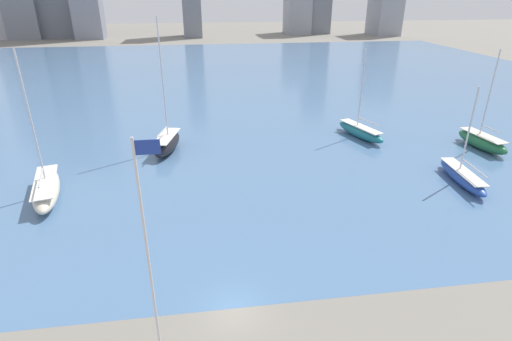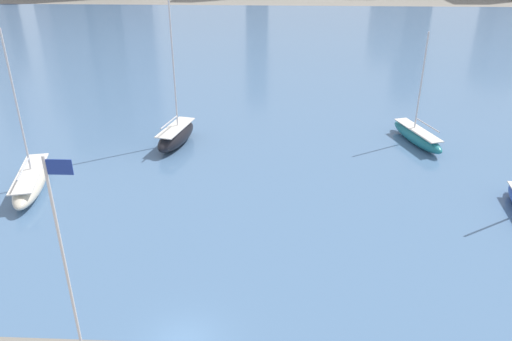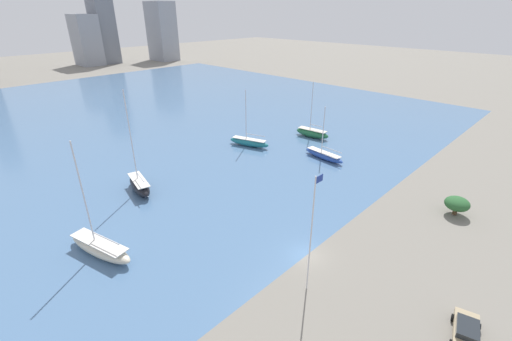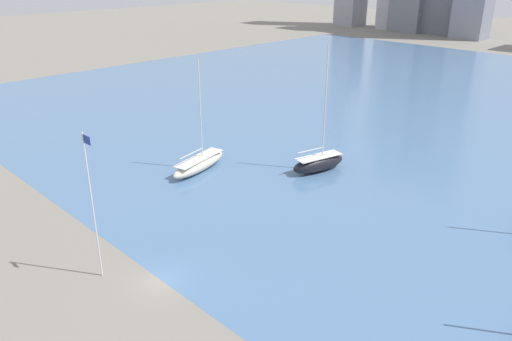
{
  "view_description": "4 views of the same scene",
  "coord_description": "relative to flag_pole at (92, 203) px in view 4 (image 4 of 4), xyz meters",
  "views": [
    {
      "loc": [
        -1.39,
        -20.2,
        19.23
      ],
      "look_at": [
        3.4,
        13.35,
        3.8
      ],
      "focal_mm": 28.0,
      "sensor_mm": 36.0,
      "label": 1
    },
    {
      "loc": [
        5.17,
        -21.5,
        21.82
      ],
      "look_at": [
        3.69,
        11.5,
        5.68
      ],
      "focal_mm": 35.0,
      "sensor_mm": 36.0,
      "label": 2
    },
    {
      "loc": [
        -27.97,
        -18.59,
        27.0
      ],
      "look_at": [
        7.2,
        15.54,
        3.79
      ],
      "focal_mm": 24.0,
      "sensor_mm": 36.0,
      "label": 3
    },
    {
      "loc": [
        31.63,
        -19.85,
        25.7
      ],
      "look_at": [
        -2.67,
        14.27,
        5.45
      ],
      "focal_mm": 35.0,
      "sensor_mm": 36.0,
      "label": 4
    }
  ],
  "objects": [
    {
      "name": "ground_plane",
      "position": [
        4.37,
        3.26,
        -7.19
      ],
      "size": [
        500.0,
        500.0,
        0.0
      ],
      "primitive_type": "plane",
      "color": "gray"
    },
    {
      "name": "harbor_water",
      "position": [
        4.37,
        73.26,
        -7.19
      ],
      "size": [
        180.0,
        140.0,
        0.0
      ],
      "color": "#4C7099",
      "rests_on": "ground_plane"
    },
    {
      "name": "flag_pole",
      "position": [
        0.0,
        0.0,
        0.0
      ],
      "size": [
        1.24,
        0.14,
        13.38
      ],
      "color": "silver",
      "rests_on": "ground_plane"
    },
    {
      "name": "sailboat_cream",
      "position": [
        -12.84,
        21.34,
        -6.18
      ],
      "size": [
        4.78,
        10.49,
        14.49
      ],
      "rotation": [
        0.0,
        0.0,
        0.24
      ],
      "color": "beige",
      "rests_on": "harbor_water"
    },
    {
      "name": "sailboat_black",
      "position": [
        -1.55,
        32.43,
        -6.0
      ],
      "size": [
        4.12,
        8.36,
        16.44
      ],
      "rotation": [
        0.0,
        0.0,
        -0.23
      ],
      "color": "black",
      "rests_on": "harbor_water"
    }
  ]
}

